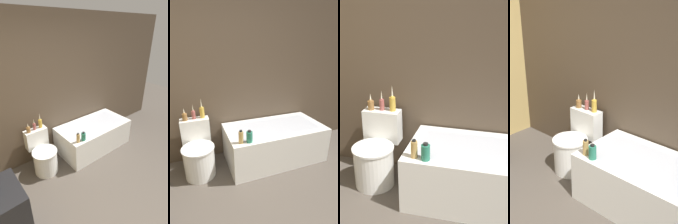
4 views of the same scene
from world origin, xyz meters
TOP-DOWN VIEW (x-y plane):
  - wall_back_tiled at (0.00, 2.05)m, footprint 6.40×0.06m
  - bathtub at (0.81, 1.61)m, footprint 1.47×0.78m
  - toilet at (-0.32, 1.67)m, footprint 0.43×0.58m
  - vase_gold at (-0.44, 1.87)m, footprint 0.07×0.07m
  - vase_silver at (-0.32, 1.89)m, footprint 0.05×0.05m
  - vase_bronze at (-0.20, 1.90)m, footprint 0.06×0.06m
  - shampoo_bottle_tall at (0.19, 1.32)m, footprint 0.06×0.06m
  - shampoo_bottle_short at (0.30, 1.31)m, footprint 0.08×0.08m

SIDE VIEW (x-z plane):
  - bathtub at x=0.81m, z-range 0.00..0.55m
  - toilet at x=-0.32m, z-range -0.06..0.66m
  - shampoo_bottle_short at x=0.30m, z-range 0.54..0.70m
  - shampoo_bottle_tall at x=0.19m, z-range 0.54..0.71m
  - vase_gold at x=-0.44m, z-range 0.70..0.88m
  - vase_silver at x=-0.32m, z-range 0.69..0.90m
  - vase_bronze at x=-0.20m, z-range 0.68..0.96m
  - wall_back_tiled at x=0.00m, z-range 0.00..2.60m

